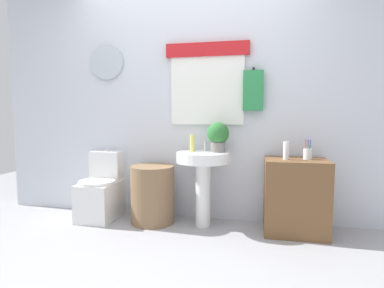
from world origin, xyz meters
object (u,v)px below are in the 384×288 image
potted_plant (218,136)px  soap_bottle (192,143)px  pedestal_sink (203,170)px  toilet (101,192)px  wooden_cabinet (295,196)px  lotion_bottle (286,151)px  laundry_hamper (152,194)px  toothbrush_cup (308,154)px

potted_plant → soap_bottle: bearing=-177.8°
pedestal_sink → soap_bottle: 0.29m
potted_plant → toilet: bearing=-178.7°
toilet → potted_plant: size_ratio=2.47×
wooden_cabinet → lotion_bottle: 0.45m
toilet → soap_bottle: 1.14m
toilet → potted_plant: potted_plant is taller
laundry_hamper → lotion_bottle: bearing=-1.7°
pedestal_sink → toothbrush_cup: 1.00m
pedestal_sink → lotion_bottle: (0.78, -0.04, 0.22)m
toilet → toothbrush_cup: bearing=-0.3°
wooden_cabinet → potted_plant: (-0.74, 0.06, 0.56)m
wooden_cabinet → laundry_hamper: bearing=180.0°
potted_plant → wooden_cabinet: bearing=-4.6°
pedestal_sink → soap_bottle: soap_bottle is taller
soap_bottle → pedestal_sink: bearing=-22.6°
pedestal_sink → potted_plant: size_ratio=2.53×
laundry_hamper → pedestal_sink: size_ratio=0.79×
lotion_bottle → toothbrush_cup: toothbrush_cup is taller
laundry_hamper → potted_plant: potted_plant is taller
wooden_cabinet → potted_plant: 0.93m
lotion_bottle → soap_bottle: bearing=174.3°
toilet → lotion_bottle: (1.91, -0.07, 0.51)m
toilet → laundry_hamper: size_ratio=1.23×
soap_bottle → lotion_bottle: soap_bottle is taller
toilet → potted_plant: 1.41m
soap_bottle → toothbrush_cup: (1.10, -0.03, -0.07)m
wooden_cabinet → soap_bottle: soap_bottle is taller
potted_plant → lotion_bottle: size_ratio=1.77×
soap_bottle → toothbrush_cup: size_ratio=0.90×
pedestal_sink → lotion_bottle: 0.81m
laundry_hamper → toothbrush_cup: (1.51, 0.02, 0.46)m
potted_plant → lotion_bottle: (0.64, -0.10, -0.12)m
potted_plant → lotion_bottle: bearing=-8.8°
toilet → lotion_bottle: 1.97m
wooden_cabinet → lotion_bottle: (-0.10, -0.04, 0.43)m
pedestal_sink → laundry_hamper: bearing=-180.0°
potted_plant → laundry_hamper: bearing=-174.9°
pedestal_sink → soap_bottle: bearing=157.4°
wooden_cabinet → soap_bottle: bearing=177.1°
laundry_hamper → toilet: bearing=176.9°
pedestal_sink → lotion_bottle: size_ratio=4.47×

